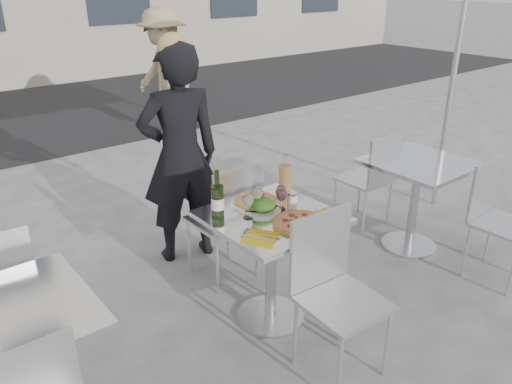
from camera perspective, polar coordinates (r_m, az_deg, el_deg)
ground at (r=3.38m, az=1.64°, el=-14.14°), size 80.00×80.00×0.00m
street_asphalt at (r=8.94m, az=-26.64°, el=7.77°), size 24.00×5.00×0.00m
main_table at (r=3.08m, az=1.76°, el=-6.18°), size 0.72×0.72×0.75m
side_table_left at (r=2.55m, az=-26.06°, el=-16.12°), size 0.72×0.72×0.75m
side_table_right at (r=4.12m, az=17.87°, el=0.62°), size 0.72×0.72×0.75m
chair_far at (r=3.48m, az=-3.00°, el=-2.50°), size 0.42×0.43×0.91m
chair_near at (r=2.78m, az=8.72°, el=-10.08°), size 0.44×0.46×0.91m
side_chair_rfar at (r=4.36m, az=13.23°, el=2.09°), size 0.40×0.41×0.87m
side_chair_rnear at (r=3.96m, az=25.69°, el=-1.97°), size 0.40×0.41×0.87m
woman_diner at (r=3.75m, az=-8.68°, el=4.08°), size 0.69×0.53×1.67m
pedestrian_b at (r=6.89m, az=-10.39°, el=13.08°), size 0.72×1.15×1.70m
pizza_near at (r=2.88m, az=5.10°, el=-3.53°), size 0.32×0.32×0.02m
pizza_far at (r=3.12m, az=-0.07°, el=-1.09°), size 0.31×0.31×0.03m
salad_plate at (r=3.01m, az=0.82°, el=-1.64°), size 0.22×0.22×0.09m
wine_bottle at (r=2.92m, az=-4.42°, el=-0.87°), size 0.07×0.08×0.29m
carafe at (r=3.17m, az=3.33°, el=1.32°), size 0.08×0.08×0.29m
sugar_shaker at (r=3.05m, az=4.15°, el=-0.99°), size 0.06×0.06×0.11m
wineglass_white_a at (r=2.90m, az=-0.93°, el=-1.04°), size 0.07×0.07×0.16m
wineglass_white_b at (r=3.00m, az=0.11°, el=-0.19°), size 0.07×0.07×0.16m
wineglass_red_a at (r=2.98m, az=2.93°, el=-0.37°), size 0.07×0.07×0.16m
wineglass_red_b at (r=3.01m, az=2.88°, el=-0.09°), size 0.07×0.07×0.16m
napkin_left at (r=2.73m, az=0.54°, el=-5.23°), size 0.25×0.25×0.01m
napkin_right at (r=3.01m, az=8.42°, el=-2.62°), size 0.19×0.20×0.01m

